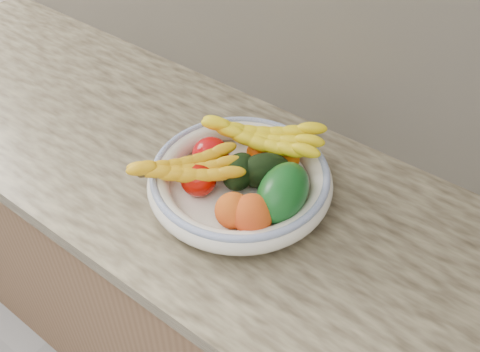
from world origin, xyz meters
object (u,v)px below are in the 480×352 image
banana_bunch_back (261,140)px  banana_bunch_front (186,171)px  green_mango (283,193)px  fruit_bowl (240,180)px

banana_bunch_back → banana_bunch_front: size_ratio=1.14×
banana_bunch_back → banana_bunch_front: 0.18m
green_mango → fruit_bowl: bearing=166.5°
banana_bunch_back → fruit_bowl: bearing=-103.0°
green_mango → banana_bunch_front: (-0.19, -0.07, 0.01)m
banana_bunch_back → banana_bunch_front: (-0.07, -0.17, -0.01)m
fruit_bowl → banana_bunch_front: banana_bunch_front is taller
fruit_bowl → banana_bunch_front: size_ratio=1.56×
green_mango → banana_bunch_back: bearing=128.3°
fruit_bowl → banana_bunch_front: (-0.08, -0.07, 0.03)m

